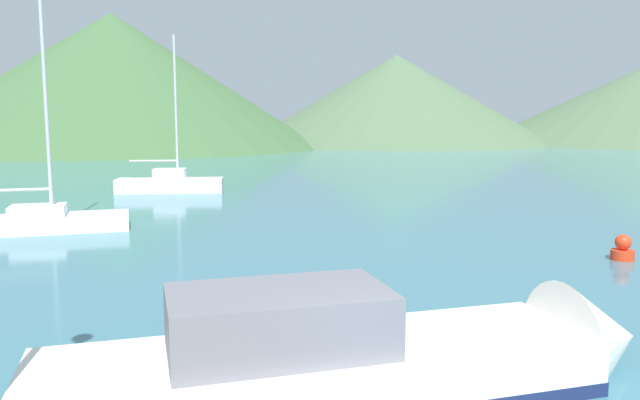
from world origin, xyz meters
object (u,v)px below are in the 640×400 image
(motorboat_near, at_px, (381,359))
(sailboat_middle, at_px, (39,219))
(buoy_marker, at_px, (623,249))
(sailboat_inner, at_px, (170,183))

(motorboat_near, bearing_deg, sailboat_middle, 113.59)
(sailboat_middle, xyz_separation_m, buoy_marker, (17.15, -5.48, -0.14))
(sailboat_middle, bearing_deg, sailboat_inner, 63.64)
(sailboat_inner, xyz_separation_m, sailboat_middle, (-2.58, -10.85, -0.08))
(buoy_marker, bearing_deg, sailboat_inner, 131.74)
(sailboat_inner, distance_m, sailboat_middle, 11.15)
(sailboat_inner, bearing_deg, sailboat_middle, -104.12)
(motorboat_near, relative_size, buoy_marker, 13.22)
(sailboat_middle, distance_m, buoy_marker, 18.00)
(buoy_marker, bearing_deg, motorboat_near, -136.07)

